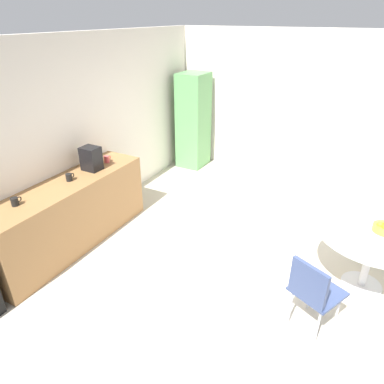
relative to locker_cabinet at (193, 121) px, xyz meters
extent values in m
plane|color=beige|center=(-2.55, -2.55, -0.91)|extent=(6.00, 6.00, 0.00)
cube|color=silver|center=(-2.55, 0.45, 0.39)|extent=(6.00, 0.10, 2.60)
cube|color=silver|center=(0.45, -2.55, 0.39)|extent=(0.10, 6.00, 2.60)
cube|color=#9E7042|center=(-3.25, 0.10, -0.46)|extent=(2.35, 0.60, 0.90)
cube|color=#599959|center=(0.00, 0.00, 0.00)|extent=(0.60, 0.50, 1.82)
cylinder|color=silver|center=(-2.31, -3.42, -0.90)|extent=(0.44, 0.44, 0.03)
cylinder|color=silver|center=(-2.31, -3.42, -0.52)|extent=(0.08, 0.08, 0.72)
cylinder|color=white|center=(-2.31, -3.42, -0.18)|extent=(1.23, 1.23, 0.03)
cylinder|color=silver|center=(-1.52, -3.48, -0.70)|extent=(0.02, 0.02, 0.42)
cylinder|color=silver|center=(-1.22, -3.57, -0.70)|extent=(0.02, 0.02, 0.42)
cylinder|color=silver|center=(-2.95, -2.95, -0.70)|extent=(0.02, 0.02, 0.42)
cylinder|color=silver|center=(-3.08, -3.24, -0.70)|extent=(0.02, 0.02, 0.42)
cylinder|color=silver|center=(-3.24, -2.82, -0.70)|extent=(0.02, 0.02, 0.42)
cylinder|color=silver|center=(-3.37, -3.10, -0.70)|extent=(0.02, 0.02, 0.42)
cube|color=#384772|center=(-3.16, -3.03, -0.47)|extent=(0.56, 0.56, 0.03)
cube|color=#384772|center=(-3.33, -2.95, -0.27)|extent=(0.20, 0.36, 0.38)
sphere|color=yellow|center=(-2.29, -3.44, -0.09)|extent=(0.07, 0.07, 0.07)
cylinder|color=#D84C4C|center=(-2.45, 0.10, 0.04)|extent=(0.08, 0.08, 0.09)
torus|color=#D84C4C|center=(-2.39, 0.10, 0.04)|extent=(0.06, 0.01, 0.06)
cylinder|color=black|center=(-3.16, 0.11, 0.04)|extent=(0.08, 0.08, 0.09)
torus|color=black|center=(-3.10, 0.11, 0.04)|extent=(0.06, 0.01, 0.06)
cylinder|color=black|center=(-3.91, 0.15, 0.04)|extent=(0.08, 0.08, 0.09)
torus|color=black|center=(-3.85, 0.15, 0.04)|extent=(0.06, 0.01, 0.06)
cube|color=black|center=(-2.74, 0.10, 0.15)|extent=(0.20, 0.24, 0.32)
camera|label=1|loc=(-5.95, -3.16, 1.88)|focal=32.56mm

